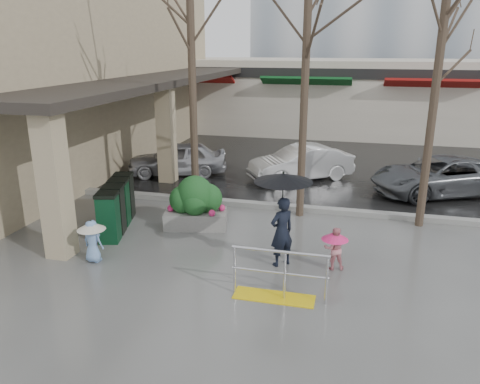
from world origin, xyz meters
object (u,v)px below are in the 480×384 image
at_px(tree_mideast, 441,41).
at_px(news_boxes, 117,206).
at_px(child_pink, 335,245).
at_px(child_blue, 92,236).
at_px(woman, 282,208).
at_px(car_c, 440,176).
at_px(tree_midwest, 307,26).
at_px(tree_west, 191,33).
at_px(car_a, 178,158).
at_px(planter, 196,203).
at_px(car_b, 301,163).
at_px(handrail, 277,281).

bearing_deg(tree_mideast, news_boxes, -164.42).
xyz_separation_m(child_pink, child_blue, (-5.36, -0.97, 0.05)).
relative_size(tree_mideast, woman, 2.98).
relative_size(woman, car_c, 0.48).
xyz_separation_m(tree_midwest, news_boxes, (-4.65, -2.22, -4.59)).
distance_m(tree_midwest, woman, 5.10).
distance_m(child_blue, news_boxes, 2.04).
bearing_deg(tree_mideast, woman, -134.78).
bearing_deg(news_boxes, tree_west, 41.76).
xyz_separation_m(tree_midwest, tree_mideast, (3.30, -0.00, -0.37)).
bearing_deg(car_a, tree_midwest, 37.31).
xyz_separation_m(tree_midwest, car_c, (4.24, 3.17, -4.60)).
xyz_separation_m(tree_west, tree_midwest, (3.20, 0.00, 0.15)).
height_order(planter, car_c, planter).
bearing_deg(car_c, child_blue, -73.16).
distance_m(woman, child_pink, 1.41).
distance_m(child_blue, planter, 3.04).
xyz_separation_m(news_boxes, car_b, (4.19, 6.02, -0.01)).
distance_m(tree_midwest, car_c, 7.01).
bearing_deg(tree_mideast, car_a, 158.20).
bearing_deg(planter, car_b, 68.18).
bearing_deg(handrail, tree_mideast, 56.81).
height_order(tree_mideast, woman, tree_mideast).
bearing_deg(child_pink, car_c, -130.43).
xyz_separation_m(planter, car_a, (-2.48, 4.97, -0.06)).
xyz_separation_m(child_pink, car_b, (-1.61, 7.04, 0.06)).
distance_m(car_b, car_c, 4.74).
bearing_deg(handrail, tree_west, 124.99).
bearing_deg(child_blue, car_b, -106.83).
height_order(tree_mideast, news_boxes, tree_mideast).
xyz_separation_m(child_pink, planter, (-3.78, 1.62, 0.12)).
height_order(news_boxes, car_c, news_boxes).
height_order(tree_midwest, planter, tree_midwest).
height_order(woman, car_c, woman).
bearing_deg(child_blue, car_a, -74.98).
relative_size(tree_mideast, child_pink, 6.67).
height_order(child_pink, car_b, car_b).
xyz_separation_m(woman, car_a, (-5.10, 6.69, -0.74)).
bearing_deg(car_c, planter, -79.46).
xyz_separation_m(child_pink, news_boxes, (-5.81, 1.02, 0.07)).
xyz_separation_m(tree_midwest, planter, (-2.63, -1.61, -4.54)).
distance_m(woman, car_a, 8.45).
bearing_deg(woman, handrail, 52.59).
height_order(woman, child_pink, woman).
bearing_deg(woman, child_pink, 140.92).
distance_m(handrail, woman, 1.78).
distance_m(child_blue, car_b, 8.84).
bearing_deg(planter, news_boxes, -163.41).
distance_m(tree_midwest, news_boxes, 6.90).
bearing_deg(tree_west, handrail, -55.01).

